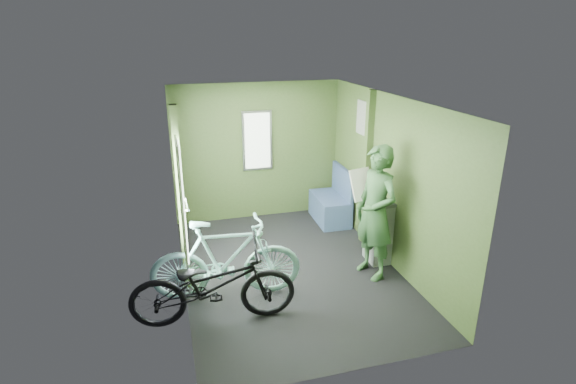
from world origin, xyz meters
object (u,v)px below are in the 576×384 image
object	(u,v)px
passenger	(376,213)
bench_seat	(331,205)
waste_box	(378,231)
bicycle_mint	(228,298)
bicycle_black	(215,322)

from	to	relation	value
passenger	bench_seat	distance (m)	1.93
passenger	bench_seat	size ratio (longest dim) A/B	1.90
passenger	waste_box	bearing A→B (deg)	128.83
bicycle_mint	passenger	bearing A→B (deg)	-81.18
bicycle_black	passenger	xyz separation A→B (m)	(2.15, 0.49, 0.88)
bicycle_mint	bicycle_black	bearing A→B (deg)	160.95
bench_seat	waste_box	bearing A→B (deg)	-83.80
waste_box	passenger	bearing A→B (deg)	-125.47
waste_box	bicycle_mint	bearing A→B (deg)	-169.71
bicycle_black	passenger	size ratio (longest dim) A/B	1.02
passenger	bench_seat	bearing A→B (deg)	160.58
bench_seat	passenger	bearing A→B (deg)	-91.88
bicycle_mint	waste_box	xyz separation A→B (m)	(2.18, 0.39, 0.45)
bicycle_black	waste_box	size ratio (longest dim) A/B	2.00
waste_box	bench_seat	world-z (taller)	bench_seat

